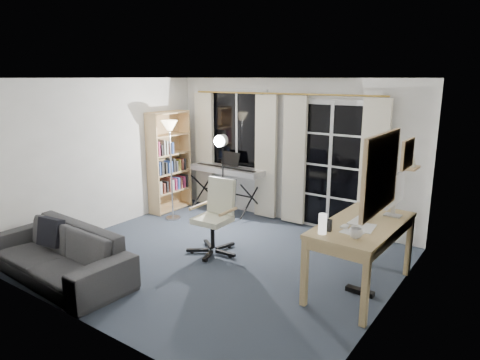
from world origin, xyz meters
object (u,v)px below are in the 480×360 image
object	(u,v)px
bookshelf	(167,164)
studio_light	(221,151)
desk	(362,231)
torchiere_lamp	(170,141)
keyboard_piano	(227,171)
monitor	(394,191)
sofa	(56,245)
mug	(356,232)
office_chair	(217,209)

from	to	relation	value
bookshelf	studio_light	bearing A→B (deg)	-1.87
bookshelf	desk	world-z (taller)	bookshelf
torchiere_lamp	keyboard_piano	size ratio (longest dim) A/B	1.19
keyboard_piano	torchiere_lamp	bearing A→B (deg)	-124.17
studio_light	monitor	xyz separation A→B (m)	(2.90, -0.46, -0.12)
desk	sofa	xyz separation A→B (m)	(-3.14, -1.84, -0.30)
bookshelf	monitor	distance (m)	4.24
bookshelf	keyboard_piano	world-z (taller)	bookshelf
bookshelf	mug	size ratio (longest dim) A/B	13.67
studio_light	mug	xyz separation A→B (m)	(2.81, -1.41, -0.36)
keyboard_piano	monitor	bearing A→B (deg)	-15.19
keyboard_piano	office_chair	bearing A→B (deg)	-55.92
keyboard_piano	desk	xyz separation A→B (m)	(2.98, -1.41, -0.08)
studio_light	desk	world-z (taller)	studio_light
keyboard_piano	office_chair	distance (m)	1.73
bookshelf	torchiere_lamp	xyz separation A→B (m)	(0.45, -0.36, 0.52)
monitor	bookshelf	bearing A→B (deg)	175.02
office_chair	mug	xyz separation A→B (m)	(2.16, -0.46, 0.27)
desk	sofa	distance (m)	3.65
torchiere_lamp	studio_light	bearing A→B (deg)	19.46
sofa	bookshelf	bearing A→B (deg)	109.64
studio_light	mug	size ratio (longest dim) A/B	11.61
office_chair	desk	xyz separation A→B (m)	(2.06, 0.04, 0.10)
studio_light	mug	distance (m)	3.16
monitor	mug	world-z (taller)	monitor
monitor	sofa	world-z (taller)	monitor
torchiere_lamp	monitor	xyz separation A→B (m)	(3.75, -0.15, -0.26)
torchiere_lamp	studio_light	distance (m)	0.91
keyboard_piano	sofa	xyz separation A→B (m)	(-0.17, -3.25, -0.37)
desk	mug	xyz separation A→B (m)	(0.10, -0.50, 0.17)
torchiere_lamp	mug	bearing A→B (deg)	-16.81
torchiere_lamp	keyboard_piano	bearing A→B (deg)	54.22
studio_light	monitor	size ratio (longest dim) A/B	2.64
studio_light	office_chair	xyz separation A→B (m)	(0.65, -0.95, -0.63)
desk	sofa	bearing A→B (deg)	-147.66
keyboard_piano	sofa	world-z (taller)	keyboard_piano
office_chair	keyboard_piano	bearing A→B (deg)	120.31
torchiere_lamp	desk	xyz separation A→B (m)	(3.56, -0.60, -0.67)
mug	office_chair	bearing A→B (deg)	167.95
desk	mug	bearing A→B (deg)	-76.65
bookshelf	sofa	size ratio (longest dim) A/B	0.85
desk	sofa	world-z (taller)	sofa
keyboard_piano	desk	world-z (taller)	keyboard_piano
torchiere_lamp	office_chair	distance (m)	1.80
studio_light	bookshelf	bearing A→B (deg)	167.70
keyboard_piano	mug	world-z (taller)	keyboard_piano
studio_light	desk	xyz separation A→B (m)	(2.71, -0.91, -0.53)
torchiere_lamp	mug	distance (m)	3.85
keyboard_piano	monitor	world-z (taller)	monitor
torchiere_lamp	studio_light	world-z (taller)	torchiere_lamp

